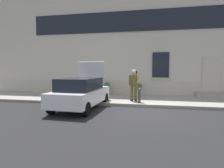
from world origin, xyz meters
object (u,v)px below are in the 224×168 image
(hatchback_car_white, at_px, (81,92))
(bollard_near_person, at_px, (139,92))
(planter_cream, at_px, (139,89))
(planter_terracotta, at_px, (107,88))
(person_on_phone, at_px, (134,83))
(planter_olive, at_px, (77,87))

(hatchback_car_white, height_order, bollard_near_person, hatchback_car_white)
(hatchback_car_white, xyz_separation_m, planter_cream, (2.53, 4.12, -0.19))
(hatchback_car_white, distance_m, planter_terracotta, 4.15)
(bollard_near_person, height_order, planter_terracotta, bollard_near_person)
(planter_terracotta, relative_size, planter_cream, 1.00)
(hatchback_car_white, relative_size, bollard_near_person, 3.95)
(hatchback_car_white, relative_size, person_on_phone, 2.36)
(bollard_near_person, bearing_deg, planter_terracotta, 130.84)
(planter_olive, bearing_deg, planter_terracotta, 1.40)
(planter_olive, bearing_deg, planter_cream, 0.44)
(planter_terracotta, distance_m, planter_cream, 2.23)
(bollard_near_person, bearing_deg, planter_olive, 149.44)
(person_on_phone, relative_size, planter_olive, 2.04)
(bollard_near_person, height_order, planter_cream, bollard_near_person)
(bollard_near_person, height_order, planter_olive, bollard_near_person)
(hatchback_car_white, distance_m, person_on_phone, 2.99)
(planter_olive, xyz_separation_m, planter_terracotta, (2.23, 0.05, 0.00))
(planter_olive, distance_m, planter_cream, 4.47)
(planter_cream, bearing_deg, person_on_phone, -93.62)
(hatchback_car_white, bearing_deg, bollard_near_person, 26.11)
(bollard_near_person, height_order, person_on_phone, person_on_phone)
(bollard_near_person, bearing_deg, planter_cream, 93.93)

